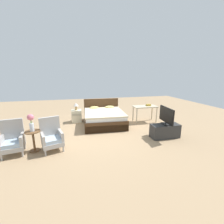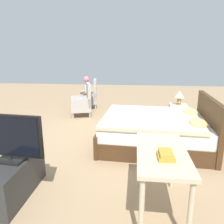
# 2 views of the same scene
# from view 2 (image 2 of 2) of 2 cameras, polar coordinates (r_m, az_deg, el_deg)

# --- Properties ---
(ground_plane) EXTENTS (16.00, 16.00, 0.00)m
(ground_plane) POSITION_cam_2_polar(r_m,az_deg,el_deg) (4.57, -0.33, -6.90)
(ground_plane) COLOR #A38460
(bed) EXTENTS (1.74, 2.07, 0.96)m
(bed) POSITION_cam_2_polar(r_m,az_deg,el_deg) (4.24, 11.65, -4.72)
(bed) COLOR #472D19
(bed) RESTS_ON ground_plane
(armchair_by_window_left) EXTENTS (0.62, 0.62, 0.92)m
(armchair_by_window_left) POSITION_cam_2_polar(r_m,az_deg,el_deg) (7.07, -5.74, 4.08)
(armchair_by_window_left) COLOR #ADA8A3
(armchair_by_window_left) RESTS_ON ground_plane
(armchair_by_window_right) EXTENTS (0.68, 0.68, 0.92)m
(armchair_by_window_right) POSITION_cam_2_polar(r_m,az_deg,el_deg) (6.13, -7.64, 2.34)
(armchair_by_window_right) COLOR #ADA8A3
(armchair_by_window_right) RESTS_ON ground_plane
(side_table) EXTENTS (0.40, 0.40, 0.59)m
(side_table) POSITION_cam_2_polar(r_m,az_deg,el_deg) (6.58, -6.56, 3.21)
(side_table) COLOR brown
(side_table) RESTS_ON ground_plane
(flower_vase) EXTENTS (0.17, 0.17, 0.48)m
(flower_vase) POSITION_cam_2_polar(r_m,az_deg,el_deg) (6.50, -6.70, 7.64)
(flower_vase) COLOR silver
(flower_vase) RESTS_ON side_table
(nightstand) EXTENTS (0.44, 0.41, 0.54)m
(nightstand) POSITION_cam_2_polar(r_m,az_deg,el_deg) (5.40, 16.80, -1.05)
(nightstand) COLOR beige
(nightstand) RESTS_ON ground_plane
(table_lamp) EXTENTS (0.22, 0.22, 0.33)m
(table_lamp) POSITION_cam_2_polar(r_m,az_deg,el_deg) (5.29, 17.20, 4.02)
(table_lamp) COLOR tan
(table_lamp) RESTS_ON nightstand
(tv_stand) EXTENTS (0.96, 0.40, 0.46)m
(tv_stand) POSITION_cam_2_polar(r_m,az_deg,el_deg) (3.04, -24.39, -15.49)
(tv_stand) COLOR #2D2D2D
(tv_stand) RESTS_ON ground_plane
(tv_flatscreen) EXTENTS (0.23, 0.87, 0.58)m
(tv_flatscreen) POSITION_cam_2_polar(r_m,az_deg,el_deg) (2.82, -25.59, -6.04)
(tv_flatscreen) COLOR black
(tv_flatscreen) RESTS_ON tv_stand
(vanity_desk) EXTENTS (1.04, 0.52, 0.73)m
(vanity_desk) POSITION_cam_2_polar(r_m,az_deg,el_deg) (2.41, 12.79, -12.22)
(vanity_desk) COLOR beige
(vanity_desk) RESTS_ON ground_plane
(book_stack) EXTENTS (0.20, 0.16, 0.08)m
(book_stack) POSITION_cam_2_polar(r_m,az_deg,el_deg) (2.21, 13.86, -10.86)
(book_stack) COLOR #B79333
(book_stack) RESTS_ON vanity_desk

